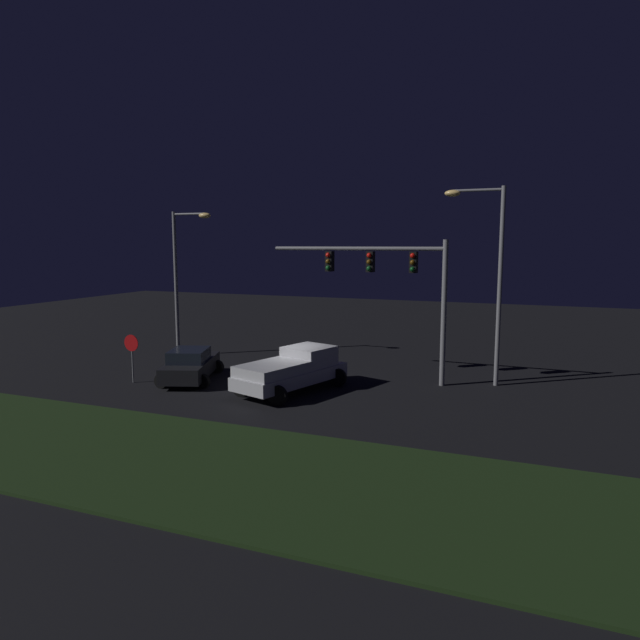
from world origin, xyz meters
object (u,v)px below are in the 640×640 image
Objects in this scene: traffic_signal_gantry at (390,275)px; stop_sign at (132,349)px; car_sedan at (190,365)px; street_lamp_left at (183,266)px; street_lamp_right at (489,263)px; pickup_truck at (294,368)px.

traffic_signal_gantry reaches higher than stop_sign.
stop_sign is at bearing 101.29° from car_sedan.
stop_sign is (-10.80, -4.70, -3.34)m from traffic_signal_gantry.
street_lamp_left is (-3.65, 4.80, 4.34)m from car_sedan.
street_lamp_right is at bearing -1.77° from street_lamp_left.
stop_sign is at bearing -76.86° from street_lamp_left.
stop_sign is (-15.00, -5.63, -3.92)m from street_lamp_right.
car_sedan is 2.13× the size of stop_sign.
street_lamp_right is (7.57, 4.18, 4.48)m from pickup_truck.
pickup_truck is 10.83m from street_lamp_left.
street_lamp_right is (4.20, 0.93, 0.58)m from traffic_signal_gantry.
stop_sign is (-2.21, -1.33, 0.82)m from car_sedan.
street_lamp_right reaches higher than car_sedan.
street_lamp_left is 16.45m from street_lamp_right.
street_lamp_left reaches higher than traffic_signal_gantry.
street_lamp_left is 7.22m from stop_sign.
car_sedan is at bearing -161.43° from street_lamp_right.
traffic_signal_gantry is 1.03× the size of street_lamp_left.
pickup_truck is 0.65× the size of street_lamp_right.
street_lamp_right is at bearing 20.56° from stop_sign.
street_lamp_right reaches higher than stop_sign.
pickup_truck is 6.09m from traffic_signal_gantry.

